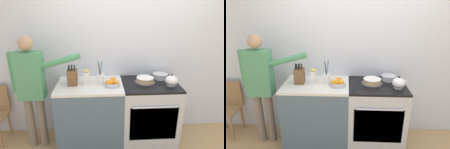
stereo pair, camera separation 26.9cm
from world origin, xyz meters
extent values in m
cube|color=silver|center=(0.00, 0.68, 1.30)|extent=(8.00, 0.04, 2.60)
cube|color=#4C6070|center=(-0.62, 0.33, 0.45)|extent=(0.91, 0.66, 0.89)
cube|color=silver|center=(-0.62, 0.33, 0.91)|extent=(0.91, 0.66, 0.03)
cube|color=#B7BABF|center=(0.23, 0.33, 0.45)|extent=(0.78, 0.66, 0.90)
cube|color=black|center=(0.23, 0.01, 0.47)|extent=(0.64, 0.01, 0.49)
cylinder|color=#B7BABF|center=(0.23, -0.02, 0.73)|extent=(0.59, 0.02, 0.02)
cube|color=black|center=(0.23, 0.33, 0.91)|extent=(0.78, 0.66, 0.03)
cylinder|color=#4C4C51|center=(0.16, 0.36, 0.93)|extent=(0.29, 0.29, 0.01)
cylinder|color=tan|center=(0.16, 0.36, 0.95)|extent=(0.24, 0.24, 0.03)
cylinder|color=tan|center=(0.16, 0.36, 0.98)|extent=(0.23, 0.23, 0.03)
cylinder|color=white|center=(0.16, 0.36, 1.00)|extent=(0.24, 0.24, 0.01)
cylinder|color=white|center=(0.49, 0.22, 0.93)|extent=(0.12, 0.12, 0.01)
ellipsoid|color=white|center=(0.49, 0.22, 1.00)|extent=(0.17, 0.17, 0.14)
cone|color=white|center=(0.57, 0.22, 1.02)|extent=(0.08, 0.04, 0.07)
sphere|color=black|center=(0.49, 0.22, 1.08)|extent=(0.02, 0.02, 0.02)
cylinder|color=#B7BABF|center=(0.42, 0.50, 0.96)|extent=(0.21, 0.21, 0.07)
torus|color=#B7BABF|center=(0.42, 0.50, 1.00)|extent=(0.23, 0.23, 0.01)
cube|color=brown|center=(-0.85, 0.34, 1.03)|extent=(0.13, 0.14, 0.21)
cylinder|color=black|center=(-0.88, 0.30, 1.18)|extent=(0.01, 0.04, 0.08)
cylinder|color=black|center=(-0.85, 0.30, 1.18)|extent=(0.01, 0.04, 0.08)
cylinder|color=black|center=(-0.81, 0.30, 1.18)|extent=(0.01, 0.04, 0.08)
cylinder|color=black|center=(-0.88, 0.33, 1.17)|extent=(0.01, 0.03, 0.07)
cylinder|color=black|center=(-0.85, 0.33, 1.17)|extent=(0.01, 0.03, 0.06)
cylinder|color=black|center=(-0.81, 0.33, 1.17)|extent=(0.01, 0.03, 0.07)
cylinder|color=black|center=(-0.88, 0.37, 1.17)|extent=(0.01, 0.03, 0.06)
cylinder|color=black|center=(-0.85, 0.36, 1.17)|extent=(0.01, 0.03, 0.07)
cylinder|color=silver|center=(-0.46, 0.33, 1.00)|extent=(0.09, 0.09, 0.14)
cylinder|color=#B7BABF|center=(-0.48, 0.34, 1.10)|extent=(0.03, 0.03, 0.25)
cylinder|color=#B7BABF|center=(-0.48, 0.32, 1.11)|extent=(0.03, 0.04, 0.26)
cylinder|color=black|center=(-0.48, 0.32, 1.11)|extent=(0.04, 0.05, 0.27)
cylinder|color=teal|center=(-0.46, 0.35, 1.12)|extent=(0.05, 0.02, 0.28)
cylinder|color=#B7BABF|center=(-0.31, 0.26, 0.95)|extent=(0.21, 0.21, 0.04)
sphere|color=orange|center=(-0.37, 0.24, 0.99)|extent=(0.07, 0.07, 0.07)
sphere|color=orange|center=(-0.30, 0.32, 0.99)|extent=(0.08, 0.08, 0.08)
sphere|color=orange|center=(-0.26, 0.23, 0.99)|extent=(0.07, 0.07, 0.07)
sphere|color=orange|center=(-0.32, 0.24, 0.99)|extent=(0.07, 0.07, 0.07)
cube|color=white|center=(-0.66, 0.35, 1.02)|extent=(0.07, 0.07, 0.18)
pyramid|color=#E0BC4C|center=(-0.66, 0.35, 1.13)|extent=(0.07, 0.07, 0.03)
cylinder|color=#7A6B5B|center=(-1.47, 0.28, 0.39)|extent=(0.11, 0.11, 0.77)
cylinder|color=#7A6B5B|center=(-1.31, 0.28, 0.39)|extent=(0.11, 0.11, 0.77)
cube|color=#4C8E60|center=(-1.39, 0.28, 1.09)|extent=(0.34, 0.20, 0.64)
cylinder|color=#4C8E60|center=(-1.60, 0.28, 1.14)|extent=(0.08, 0.08, 0.54)
cylinder|color=#4C8E60|center=(-0.99, 0.28, 1.28)|extent=(0.54, 0.08, 0.22)
sphere|color=tan|center=(-1.39, 0.28, 1.52)|extent=(0.18, 0.18, 0.18)
cylinder|color=#997047|center=(-1.91, 0.24, 0.21)|extent=(0.04, 0.04, 0.41)
cylinder|color=#997047|center=(-1.91, 0.56, 0.21)|extent=(0.04, 0.04, 0.41)
camera|label=1|loc=(-0.46, -2.23, 1.99)|focal=32.00mm
camera|label=2|loc=(-0.20, -2.23, 1.99)|focal=32.00mm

